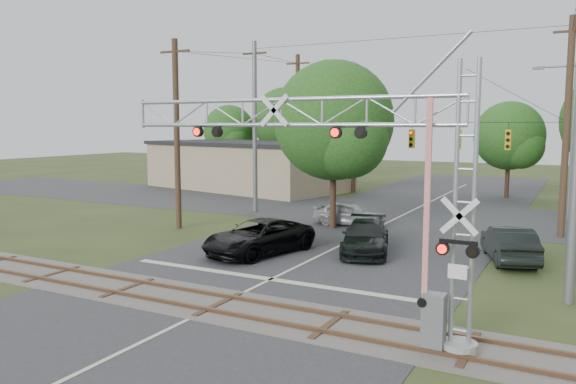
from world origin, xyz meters
The scene contains 14 objects.
ground centered at (0.00, 0.00, 0.00)m, with size 160.00×160.00×0.00m, color #2A3C1B.
road_main centered at (0.00, 10.00, 0.01)m, with size 14.00×90.00×0.02m, color #29292B.
road_cross centered at (0.00, 24.00, 0.01)m, with size 90.00×12.00×0.02m, color #29292B.
railroad_track centered at (0.00, 2.00, 0.03)m, with size 90.00×3.20×0.17m.
crossing_gantry centered at (4.55, 1.64, 4.67)m, with size 11.12×0.97×7.55m.
traffic_signal_span centered at (0.91, 20.00, 5.64)m, with size 19.34×0.36×11.50m.
pickup_black centered at (-2.70, 9.09, 0.79)m, with size 2.62×5.68×1.58m, color black.
car_dark centered at (1.60, 11.58, 0.74)m, with size 2.08×5.12×1.49m, color black.
sedan_silver centered at (-1.77, 17.99, 0.73)m, with size 1.72×4.27×1.45m, color #96989D.
suv_dark centered at (7.71, 12.99, 0.78)m, with size 1.65×4.73×1.56m, color black.
commercial_building centered at (-17.59, 31.86, 2.22)m, with size 20.55×13.57×4.42m.
streetlight centered at (9.49, 26.28, 5.45)m, with size 2.60×0.27×9.75m.
utility_poles centered at (3.51, 22.12, 6.05)m, with size 25.56×29.44×13.74m.
treeline centered at (0.25, 31.63, 5.92)m, with size 53.71×31.17×9.99m.
Camera 1 is at (10.44, -12.77, 5.92)m, focal length 35.00 mm.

